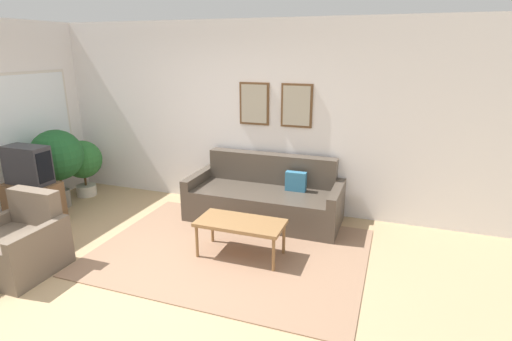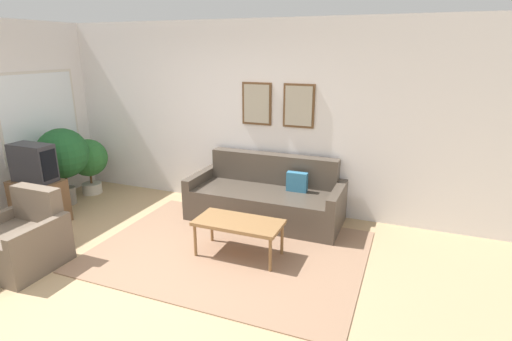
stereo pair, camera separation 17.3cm
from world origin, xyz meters
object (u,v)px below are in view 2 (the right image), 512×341
(potted_plant_tall, at_px, (63,155))
(couch, at_px, (266,198))
(armchair, at_px, (22,242))
(tv, at_px, (33,163))
(coffee_table, at_px, (239,224))

(potted_plant_tall, bearing_deg, couch, 11.33)
(armchair, relative_size, potted_plant_tall, 0.71)
(couch, xyz_separation_m, armchair, (-2.04, -2.19, -0.01))
(potted_plant_tall, bearing_deg, tv, -74.23)
(tv, xyz_separation_m, potted_plant_tall, (-0.19, 0.66, -0.07))
(coffee_table, xyz_separation_m, armchair, (-2.11, -1.07, -0.11))
(armchair, bearing_deg, couch, 29.03)
(tv, bearing_deg, couch, 23.93)
(coffee_table, height_order, tv, tv)
(couch, relative_size, tv, 3.57)
(tv, bearing_deg, coffee_table, 2.81)
(couch, relative_size, potted_plant_tall, 1.79)
(tv, height_order, potted_plant_tall, potted_plant_tall)
(couch, height_order, coffee_table, couch)
(couch, height_order, potted_plant_tall, potted_plant_tall)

